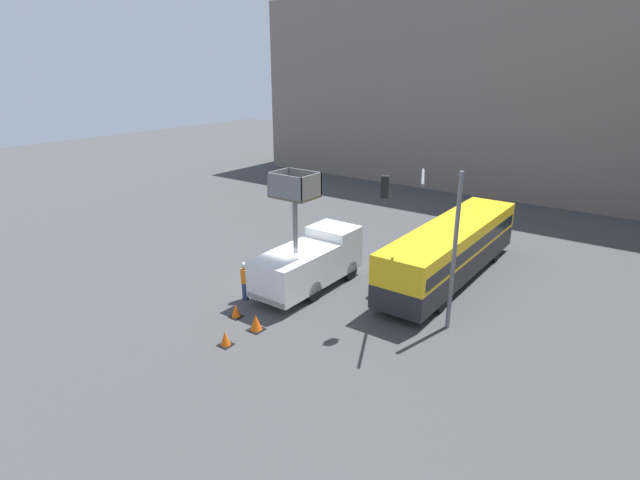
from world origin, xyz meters
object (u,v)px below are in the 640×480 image
road_worker_near_truck (245,281)px  traffic_cone_far_side (236,311)px  traffic_light_pole (432,226)px  traffic_cone_mid_road (225,339)px  road_worker_directing (381,276)px  utility_truck (310,260)px  city_bus (452,247)px  traffic_cone_near_truck (256,323)px

road_worker_near_truck → traffic_cone_far_side: size_ratio=3.15×
traffic_light_pole → traffic_cone_mid_road: bearing=-132.3°
traffic_cone_mid_road → road_worker_directing: bearing=71.5°
utility_truck → traffic_light_pole: traffic_light_pole is taller
utility_truck → traffic_light_pole: (6.32, -0.11, 3.01)m
utility_truck → city_bus: 7.43m
utility_truck → road_worker_near_truck: bearing=-120.1°
city_bus → traffic_cone_far_side: (-6.00, -9.72, -1.47)m
utility_truck → city_bus: (5.23, 5.27, 0.24)m
traffic_light_pole → traffic_cone_mid_road: size_ratio=11.04×
road_worker_near_truck → traffic_cone_near_truck: (2.44, -1.87, -0.62)m
road_worker_directing → traffic_cone_far_side: bearing=49.7°
city_bus → traffic_cone_near_truck: 11.08m
utility_truck → traffic_cone_far_side: 4.68m
road_worker_near_truck → road_worker_directing: (4.92, 4.36, -0.01)m
utility_truck → road_worker_near_truck: size_ratio=3.32×
traffic_light_pole → traffic_cone_far_side: 9.34m
traffic_light_pole → traffic_cone_far_side: traffic_light_pole is taller
city_bus → traffic_cone_mid_road: size_ratio=20.04×
traffic_cone_far_side → city_bus: bearing=58.3°
road_worker_near_truck → traffic_cone_near_truck: bearing=57.9°
traffic_cone_near_truck → traffic_cone_mid_road: traffic_cone_near_truck is taller
traffic_light_pole → road_worker_near_truck: traffic_light_pole is taller
utility_truck → road_worker_directing: size_ratio=3.36×
road_worker_directing → traffic_cone_mid_road: size_ratio=3.08×
city_bus → traffic_cone_mid_road: (-4.62, -11.66, -1.46)m
utility_truck → traffic_cone_far_side: utility_truck is taller
road_worker_near_truck → road_worker_directing: 6.57m
road_worker_directing → traffic_cone_near_truck: size_ratio=2.60×
road_worker_directing → traffic_cone_far_side: 7.17m
traffic_cone_near_truck → road_worker_near_truck: bearing=142.5°
traffic_light_pole → traffic_cone_near_truck: traffic_light_pole is taller
utility_truck → traffic_cone_near_truck: (0.76, -4.77, -1.17)m
traffic_light_pole → road_worker_directing: traffic_light_pole is taller
traffic_cone_near_truck → traffic_cone_mid_road: 1.63m
road_worker_directing → traffic_cone_far_side: road_worker_directing is taller
traffic_cone_near_truck → utility_truck: bearing=99.1°
road_worker_directing → city_bus: bearing=-123.7°
city_bus → traffic_cone_far_side: bearing=129.8°
traffic_cone_near_truck → traffic_cone_mid_road: (-0.15, -1.62, -0.06)m
traffic_light_pole → road_worker_directing: bearing=153.1°
city_bus → road_worker_near_truck: city_bus is taller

